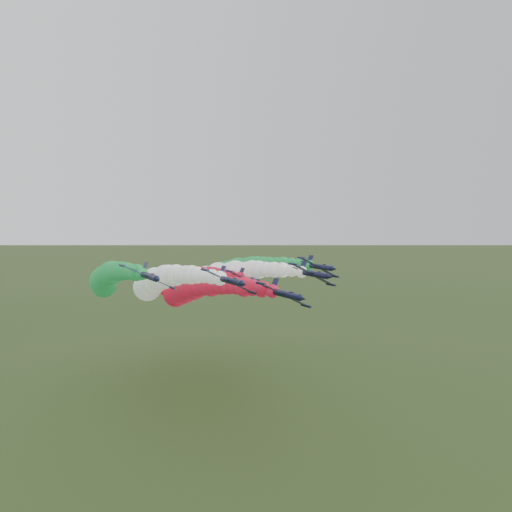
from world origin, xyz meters
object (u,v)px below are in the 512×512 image
object	(u,v)px
jet_lead	(188,291)
jet_inner_right	(215,278)
jet_outer_left	(106,279)
jet_trail	(179,281)
jet_outer_right	(227,272)
jet_inner_left	(155,282)

from	to	relation	value
jet_lead	jet_inner_right	size ratio (longest dim) A/B	1.00
jet_lead	jet_outer_left	bearing A→B (deg)	140.75
jet_trail	jet_outer_left	bearing A→B (deg)	-155.78
jet_outer_left	jet_outer_right	xyz separation A→B (m)	(41.42, 2.11, -0.29)
jet_lead	jet_outer_right	size ratio (longest dim) A/B	1.00
jet_inner_right	jet_lead	bearing A→B (deg)	-145.74
jet_outer_right	jet_trail	bearing A→B (deg)	143.25
jet_lead	jet_inner_left	world-z (taller)	jet_inner_left
jet_inner_left	jet_outer_left	world-z (taller)	jet_outer_left
jet_inner_left	jet_outer_left	size ratio (longest dim) A/B	1.00
jet_outer_right	jet_trail	distance (m)	17.57
jet_trail	jet_inner_left	bearing A→B (deg)	-126.75
jet_lead	jet_inner_left	xyz separation A→B (m)	(-7.21, 8.73, 1.83)
jet_lead	jet_inner_right	xyz separation A→B (m)	(12.26, 8.35, 2.17)
jet_outer_right	jet_outer_left	bearing A→B (deg)	-177.08
jet_outer_left	jet_trail	bearing A→B (deg)	24.22
jet_outer_right	jet_inner_left	bearing A→B (deg)	-161.43
jet_outer_left	jet_trail	distance (m)	30.50
jet_inner_left	jet_trail	world-z (taller)	jet_inner_left
jet_inner_left	jet_inner_right	distance (m)	19.49
jet_inner_right	jet_outer_left	distance (m)	33.15
jet_inner_right	jet_trail	size ratio (longest dim) A/B	0.99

